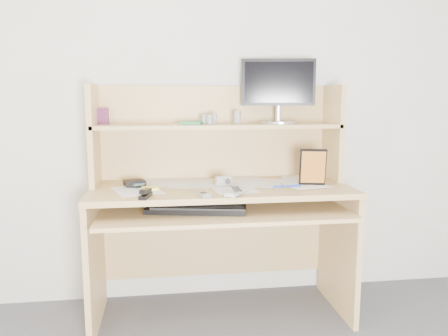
{
  "coord_description": "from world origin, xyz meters",
  "views": [
    {
      "loc": [
        -0.31,
        -0.84,
        1.21
      ],
      "look_at": [
        0.01,
        1.43,
        0.86
      ],
      "focal_mm": 35.0,
      "sensor_mm": 36.0,
      "label": 1
    }
  ],
  "objects": [
    {
      "name": "wallet",
      "position": [
        -0.47,
        1.54,
        0.77
      ],
      "size": [
        0.13,
        0.11,
        0.03
      ],
      "primitive_type": "cube",
      "rotation": [
        0.0,
        0.0,
        0.29
      ],
      "color": "black",
      "rests_on": "paper_clutter"
    },
    {
      "name": "desk",
      "position": [
        0.0,
        1.56,
        0.69
      ],
      "size": [
        1.4,
        0.7,
        1.3
      ],
      "color": "tan",
      "rests_on": "floor"
    },
    {
      "name": "blue_pen",
      "position": [
        0.34,
        1.38,
        0.76
      ],
      "size": [
        0.16,
        0.02,
        0.01
      ],
      "primitive_type": "cylinder",
      "rotation": [
        1.57,
        0.0,
        1.66
      ],
      "color": "#1A36C8",
      "rests_on": "paper_clutter"
    },
    {
      "name": "tv_remote",
      "position": [
        0.05,
        1.25,
        0.77
      ],
      "size": [
        0.14,
        0.19,
        0.02
      ],
      "primitive_type": "cube",
      "rotation": [
        0.0,
        0.0,
        -0.53
      ],
      "color": "#A3A39E",
      "rests_on": "paper_clutter"
    },
    {
      "name": "paper_clutter",
      "position": [
        0.0,
        1.48,
        0.75
      ],
      "size": [
        1.32,
        0.54,
        0.01
      ],
      "primitive_type": "cube",
      "color": "silver",
      "rests_on": "desk"
    },
    {
      "name": "back_wall",
      "position": [
        0.0,
        1.8,
        1.25
      ],
      "size": [
        3.6,
        0.04,
        2.5
      ],
      "primitive_type": "cube",
      "color": "silver",
      "rests_on": "floor"
    },
    {
      "name": "sticky_note_pad",
      "position": [
        -0.38,
        1.44,
        0.76
      ],
      "size": [
        0.09,
        0.09,
        0.01
      ],
      "primitive_type": "cube",
      "rotation": [
        0.0,
        0.0,
        0.17
      ],
      "color": "#FAFF43",
      "rests_on": "desk"
    },
    {
      "name": "card_box",
      "position": [
        -0.64,
        1.68,
        1.13
      ],
      "size": [
        0.07,
        0.04,
        0.09
      ],
      "primitive_type": "cube",
      "rotation": [
        0.0,
        0.0,
        -0.29
      ],
      "color": "maroon",
      "rests_on": "desk"
    },
    {
      "name": "chip_stack_d",
      "position": [
        0.11,
        1.62,
        1.12
      ],
      "size": [
        0.05,
        0.05,
        0.07
      ],
      "primitive_type": "cylinder",
      "rotation": [
        0.0,
        0.0,
        0.18
      ],
      "color": "white",
      "rests_on": "desk"
    },
    {
      "name": "keyboard",
      "position": [
        -0.15,
        1.34,
        0.67
      ],
      "size": [
        0.53,
        0.28,
        0.04
      ],
      "rotation": [
        0.0,
        0.0,
        -0.21
      ],
      "color": "black",
      "rests_on": "desk"
    },
    {
      "name": "monitor",
      "position": [
        0.36,
        1.66,
        1.28
      ],
      "size": [
        0.43,
        0.21,
        0.37
      ],
      "rotation": [
        0.0,
        0.0,
        -0.19
      ],
      "color": "#B3B3B8",
      "rests_on": "desk"
    },
    {
      "name": "chip_stack_a",
      "position": [
        -0.05,
        1.61,
        1.11
      ],
      "size": [
        0.05,
        0.05,
        0.05
      ],
      "primitive_type": "cylinder",
      "rotation": [
        0.0,
        0.0,
        -0.15
      ],
      "color": "black",
      "rests_on": "desk"
    },
    {
      "name": "stapler",
      "position": [
        -0.4,
        1.24,
        0.77
      ],
      "size": [
        0.06,
        0.13,
        0.04
      ],
      "primitive_type": "cube",
      "rotation": [
        0.0,
        0.0,
        -0.27
      ],
      "color": "black",
      "rests_on": "paper_clutter"
    },
    {
      "name": "shelf_book",
      "position": [
        -0.14,
        1.63,
        1.09
      ],
      "size": [
        0.16,
        0.19,
        0.02
      ],
      "primitive_type": "cube",
      "rotation": [
        0.0,
        0.0,
        -0.27
      ],
      "color": "#2D7245",
      "rests_on": "desk"
    },
    {
      "name": "chip_stack_c",
      "position": [
        -0.07,
        1.64,
        1.11
      ],
      "size": [
        0.05,
        0.05,
        0.05
      ],
      "primitive_type": "cylinder",
      "rotation": [
        0.0,
        0.0,
        -0.1
      ],
      "color": "black",
      "rests_on": "desk"
    },
    {
      "name": "chip_stack_b",
      "position": [
        -0.02,
        1.62,
        1.11
      ],
      "size": [
        0.05,
        0.05,
        0.06
      ],
      "primitive_type": "cylinder",
      "rotation": [
        0.0,
        0.0,
        0.31
      ],
      "color": "silver",
      "rests_on": "desk"
    },
    {
      "name": "digital_camera",
      "position": [
        0.01,
        1.46,
        0.78
      ],
      "size": [
        0.09,
        0.05,
        0.05
      ],
      "primitive_type": "cube",
      "rotation": [
        0.0,
        0.0,
        0.19
      ],
      "color": "#B9B8BB",
      "rests_on": "paper_clutter"
    },
    {
      "name": "flip_phone",
      "position": [
        -0.12,
        1.22,
        0.77
      ],
      "size": [
        0.07,
        0.09,
        0.02
      ],
      "primitive_type": "cube",
      "rotation": [
        0.0,
        0.0,
        0.34
      ],
      "color": "#A9A9AC",
      "rests_on": "paper_clutter"
    },
    {
      "name": "game_case",
      "position": [
        0.49,
        1.4,
        0.86
      ],
      "size": [
        0.14,
        0.05,
        0.2
      ],
      "primitive_type": "cube",
      "rotation": [
        0.0,
        0.0,
        -0.23
      ],
      "color": "black",
      "rests_on": "paper_clutter"
    }
  ]
}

